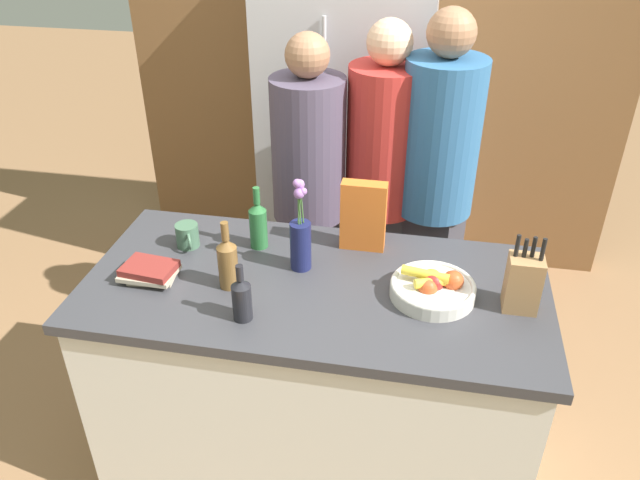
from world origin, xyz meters
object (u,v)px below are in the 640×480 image
Objects in this scene: refrigerator at (346,125)px; book_stack at (150,271)px; coffee_mug at (188,236)px; bottle_vinegar at (242,298)px; bottle_wine at (228,262)px; flower_vase at (300,239)px; cereal_box at (363,216)px; bottle_oil at (258,224)px; fruit_bowl at (433,287)px; knife_block at (523,282)px; person_in_red_tee at (435,181)px; person_in_blue at (382,181)px; person_at_sink at (309,189)px.

book_stack is at bearing -107.71° from refrigerator.
bottle_vinegar is at bearing -48.93° from coffee_mug.
book_stack is 0.30m from bottle_wine.
flower_vase is 1.83× the size of book_stack.
cereal_box reaches higher than bottle_wine.
cereal_box is at bearing 9.73° from bottle_oil.
fruit_bowl is 0.71m from bottle_wine.
coffee_mug is at bearing -108.59° from refrigerator.
fruit_bowl is 1.06× the size of knife_block.
knife_block is at bearing -43.07° from person_in_red_tee.
coffee_mug is (-0.46, 0.06, -0.08)m from flower_vase.
person_in_red_tee is (0.24, -0.02, 0.03)m from person_in_blue.
coffee_mug is at bearing 171.01° from fruit_bowl.
bottle_wine is (0.24, -0.22, 0.05)m from coffee_mug.
coffee_mug is at bearing -169.83° from cereal_box.
bottle_oil is 0.16× the size of person_at_sink.
refrigerator is 1.22m from bottle_oil.
person_in_blue is (0.22, 0.75, -0.11)m from flower_vase.
person_in_blue reaches higher than cereal_box.
person_in_red_tee reaches higher than knife_block.
book_stack is 0.11× the size of person_in_red_tee.
knife_block is 0.92m from bottle_vinegar.
person_in_blue reaches higher than person_at_sink.
person_in_red_tee reaches higher than cereal_box.
bottle_oil is at bearing -170.27° from cereal_box.
bottle_oil is 0.15× the size of person_in_blue.
person_in_blue reaches higher than coffee_mug.
refrigerator reaches higher than book_stack.
coffee_mug is at bearing 77.21° from book_stack.
refrigerator is 0.63m from person_in_blue.
refrigerator is at bearing 71.41° from coffee_mug.
refrigerator is at bearing 91.56° from flower_vase.
person_at_sink is 0.97× the size of person_in_blue.
person_in_red_tee is (0.59, 1.05, -0.04)m from bottle_vinegar.
knife_block and cereal_box have the same top height.
flower_vase is at bearing -105.87° from person_at_sink.
flower_vase is 0.55m from book_stack.
cereal_box is at bearing -109.63° from person_in_blue.
person_in_blue is 0.97× the size of person_in_red_tee.
refrigerator is 7.58× the size of bottle_wine.
refrigerator reaches higher than cereal_box.
refrigerator is at bearing 86.95° from bottle_vinegar.
bottle_oil is 1.23× the size of bottle_vinegar.
bottle_wine is 0.15× the size of person_in_blue.
bottle_wine is (0.29, 0.01, 0.07)m from book_stack.
person_in_blue is at bearing -9.53° from person_at_sink.
person_in_red_tee is at bearing 91.33° from fruit_bowl.
coffee_mug is at bearing 172.45° from flower_vase.
knife_block is 1.34× the size of bottle_vinegar.
bottle_vinegar reaches higher than fruit_bowl.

